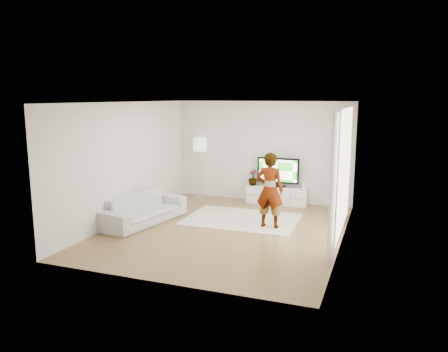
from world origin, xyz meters
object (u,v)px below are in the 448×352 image
(rug, at_px, (242,219))
(floor_lamp, at_px, (200,147))
(media_console, at_px, (277,195))
(sofa, at_px, (143,209))
(television, at_px, (278,171))
(player, at_px, (270,190))

(rug, height_order, floor_lamp, floor_lamp)
(media_console, distance_m, sofa, 3.85)
(sofa, bearing_deg, floor_lamp, 5.38)
(television, xyz_separation_m, rug, (-0.43, -1.88, -0.90))
(rug, xyz_separation_m, player, (0.78, -0.41, 0.86))
(television, xyz_separation_m, floor_lamp, (-2.28, -0.12, 0.58))
(media_console, xyz_separation_m, sofa, (-2.51, -2.92, 0.10))
(television, xyz_separation_m, player, (0.36, -2.28, -0.04))
(floor_lamp, bearing_deg, sofa, -94.64)
(television, bearing_deg, rug, -102.77)
(player, distance_m, sofa, 2.99)
(rug, bearing_deg, floor_lamp, 136.54)
(player, bearing_deg, media_console, -79.55)
(media_console, height_order, rug, media_console)
(player, height_order, floor_lamp, floor_lamp)
(sofa, distance_m, floor_lamp, 3.06)
(player, bearing_deg, rug, -25.98)
(television, distance_m, floor_lamp, 2.36)
(floor_lamp, bearing_deg, rug, -43.46)
(media_console, distance_m, rug, 1.91)
(player, bearing_deg, television, -79.65)
(media_console, relative_size, player, 0.98)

